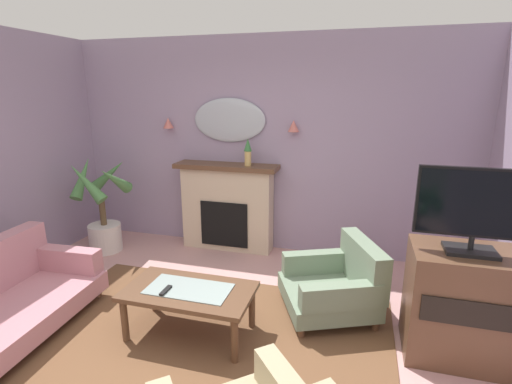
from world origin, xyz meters
TOP-DOWN VIEW (x-y plane):
  - floor at (0.00, 0.00)m, footprint 6.20×5.90m
  - wall_back at (0.00, 2.50)m, footprint 6.20×0.10m
  - patterned_rug at (0.00, 0.20)m, footprint 3.20×2.40m
  - fireplace at (-0.46, 2.28)m, footprint 1.36×0.36m
  - mantel_vase_centre at (-0.16, 2.25)m, footprint 0.10×0.10m
  - wall_mirror at (-0.46, 2.42)m, footprint 0.96×0.06m
  - wall_sconce_left at (-1.31, 2.37)m, footprint 0.14×0.14m
  - wall_sconce_right at (0.39, 2.37)m, footprint 0.14×0.14m
  - coffee_table at (-0.12, 0.39)m, footprint 1.10×0.60m
  - tv_remote at (-0.29, 0.29)m, footprint 0.04×0.16m
  - armchair_by_coffee_table at (1.08, 1.09)m, footprint 1.07×1.06m
  - tv_cabinet at (2.05, 0.73)m, footprint 0.80×0.57m
  - tv_flatscreen at (2.05, 0.71)m, footprint 0.84×0.24m
  - potted_plant_corner_palm at (-2.00, 1.75)m, footprint 0.65×0.66m

SIDE VIEW (x-z plane):
  - floor at x=0.00m, z-range -0.10..0.00m
  - patterned_rug at x=0.00m, z-range 0.00..0.01m
  - armchair_by_coffee_table at x=1.08m, z-range -0.05..0.66m
  - coffee_table at x=-0.12m, z-range 0.16..0.61m
  - tv_cabinet at x=2.05m, z-range 0.00..0.90m
  - tv_remote at x=-0.29m, z-range 0.44..0.46m
  - potted_plant_corner_palm at x=-2.00m, z-range -0.07..1.20m
  - fireplace at x=-0.46m, z-range -0.01..1.15m
  - tv_flatscreen at x=2.05m, z-range 0.92..1.57m
  - mantel_vase_centre at x=-0.16m, z-range 1.18..1.52m
  - wall_back at x=0.00m, z-range 0.00..2.75m
  - wall_sconce_left at x=-1.31m, z-range 1.59..1.73m
  - wall_sconce_right at x=0.39m, z-range 1.59..1.73m
  - wall_mirror at x=-0.46m, z-range 1.43..1.99m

